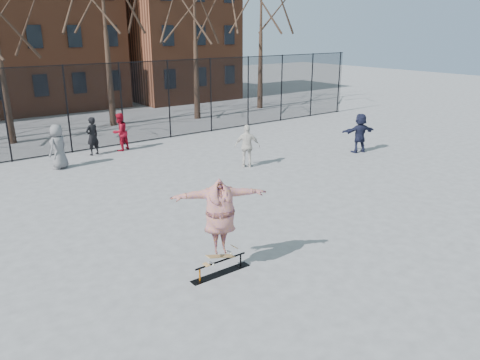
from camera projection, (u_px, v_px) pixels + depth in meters
ground at (282, 241)px, 12.72m from camera, size 100.00×100.00×0.00m
skate_rail at (221, 268)px, 11.02m from camera, size 1.58×0.24×0.35m
skateboard at (221, 258)px, 10.93m from camera, size 0.81×0.19×0.10m
skater at (220, 221)px, 10.64m from camera, size 2.26×1.46×1.80m
bystander_grey at (58, 147)px, 19.04m from camera, size 1.07×0.99×1.83m
bystander_black at (92, 136)px, 21.12m from camera, size 0.73×0.59×1.74m
bystander_red at (120, 132)px, 21.87m from camera, size 1.06×0.96×1.77m
bystander_white at (247, 146)px, 19.24m from camera, size 1.09×0.97×1.78m
bystander_navy at (360, 133)px, 21.55m from camera, size 1.77×1.00×1.82m
fence at (97, 106)px, 21.92m from camera, size 34.03×0.07×4.00m
rowhouses at (29, 19)px, 30.95m from camera, size 29.00×7.00×13.00m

